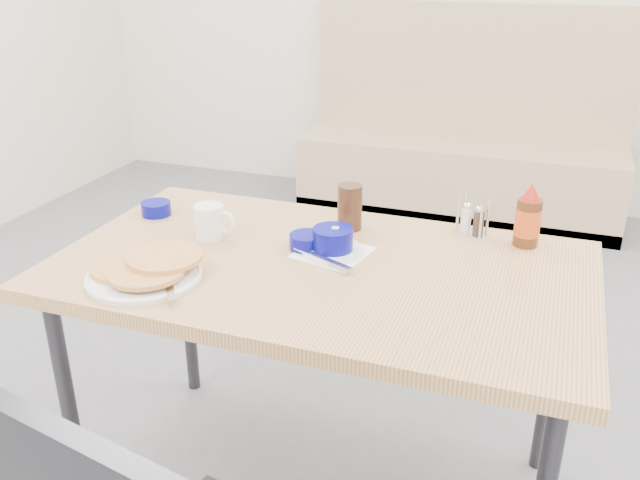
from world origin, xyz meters
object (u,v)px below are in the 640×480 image
(creamer_bowl, at_px, (156,209))
(pancake_plate, at_px, (145,270))
(coffee_mug, at_px, (211,221))
(syrup_bottle, at_px, (528,219))
(grits_setting, at_px, (333,243))
(amber_tumbler, at_px, (350,207))
(dining_table, at_px, (320,284))
(condiment_caddy, at_px, (472,221))
(booth_bench, at_px, (460,155))
(butter_bowl, at_px, (307,242))

(creamer_bowl, bearing_deg, pancake_plate, -61.10)
(coffee_mug, distance_m, creamer_bowl, 0.27)
(syrup_bottle, bearing_deg, grits_setting, -154.07)
(coffee_mug, bearing_deg, syrup_bottle, 16.18)
(grits_setting, height_order, amber_tumbler, amber_tumbler)
(dining_table, relative_size, pancake_plate, 4.73)
(creamer_bowl, height_order, amber_tumbler, amber_tumbler)
(condiment_caddy, height_order, syrup_bottle, syrup_bottle)
(dining_table, distance_m, pancake_plate, 0.45)
(condiment_caddy, bearing_deg, creamer_bowl, -146.61)
(pancake_plate, xyz_separation_m, amber_tumbler, (0.38, 0.48, 0.05))
(dining_table, relative_size, coffee_mug, 11.22)
(grits_setting, bearing_deg, booth_bench, 90.25)
(pancake_plate, xyz_separation_m, syrup_bottle, (0.88, 0.53, 0.06))
(coffee_mug, relative_size, amber_tumbler, 0.93)
(booth_bench, relative_size, butter_bowl, 20.02)
(booth_bench, height_order, grits_setting, booth_bench)
(pancake_plate, xyz_separation_m, creamer_bowl, (-0.21, 0.39, -0.00))
(booth_bench, relative_size, coffee_mug, 15.22)
(booth_bench, xyz_separation_m, coffee_mug, (-0.35, -2.48, 0.46))
(syrup_bottle, bearing_deg, pancake_plate, -148.82)
(creamer_bowl, relative_size, butter_bowl, 0.96)
(coffee_mug, bearing_deg, booth_bench, 81.88)
(syrup_bottle, bearing_deg, coffee_mug, -163.82)
(syrup_bottle, bearing_deg, booth_bench, 102.58)
(booth_bench, distance_m, creamer_bowl, 2.49)
(dining_table, bearing_deg, coffee_mug, 170.54)
(coffee_mug, bearing_deg, amber_tumbler, 29.02)
(dining_table, height_order, pancake_plate, pancake_plate)
(dining_table, xyz_separation_m, grits_setting, (0.01, 0.07, 0.09))
(dining_table, height_order, butter_bowl, butter_bowl)
(booth_bench, distance_m, dining_table, 2.56)
(coffee_mug, relative_size, grits_setting, 0.56)
(coffee_mug, relative_size, syrup_bottle, 0.69)
(coffee_mug, relative_size, condiment_caddy, 1.16)
(booth_bench, relative_size, syrup_bottle, 10.49)
(booth_bench, height_order, pancake_plate, booth_bench)
(coffee_mug, relative_size, butter_bowl, 1.32)
(condiment_caddy, bearing_deg, butter_bowl, -124.92)
(coffee_mug, xyz_separation_m, condiment_caddy, (0.70, 0.28, -0.01))
(pancake_plate, bearing_deg, booth_bench, 82.07)
(grits_setting, distance_m, amber_tumbler, 0.19)
(creamer_bowl, height_order, condiment_caddy, condiment_caddy)
(booth_bench, bearing_deg, amber_tumbler, -90.00)
(pancake_plate, height_order, creamer_bowl, pancake_plate)
(pancake_plate, height_order, coffee_mug, coffee_mug)
(creamer_bowl, xyz_separation_m, amber_tumbler, (0.60, 0.10, 0.05))
(creamer_bowl, bearing_deg, amber_tumbler, 9.21)
(condiment_caddy, bearing_deg, syrup_bottle, 9.78)
(coffee_mug, distance_m, butter_bowl, 0.29)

